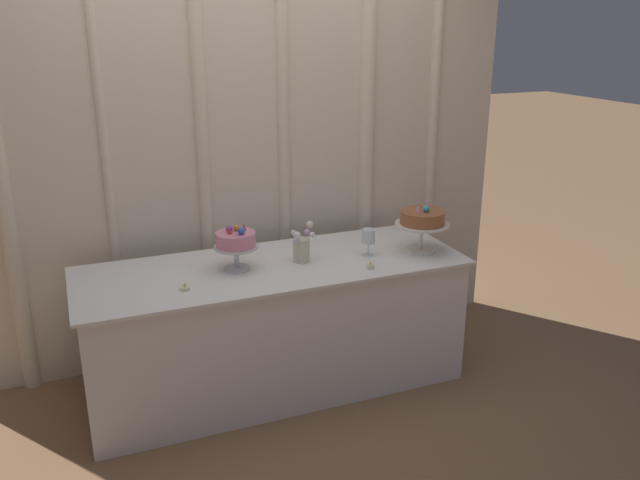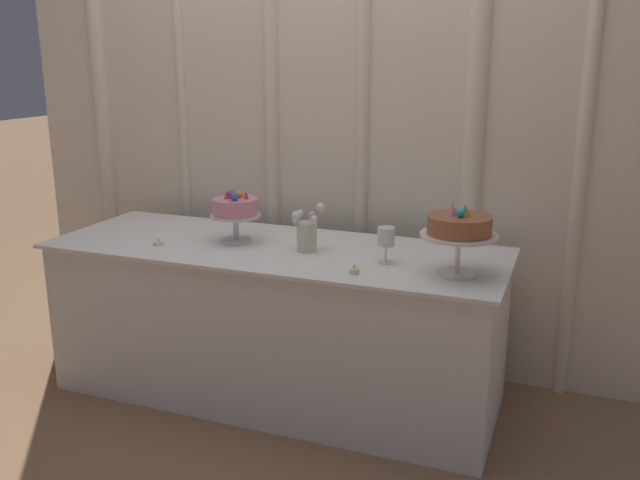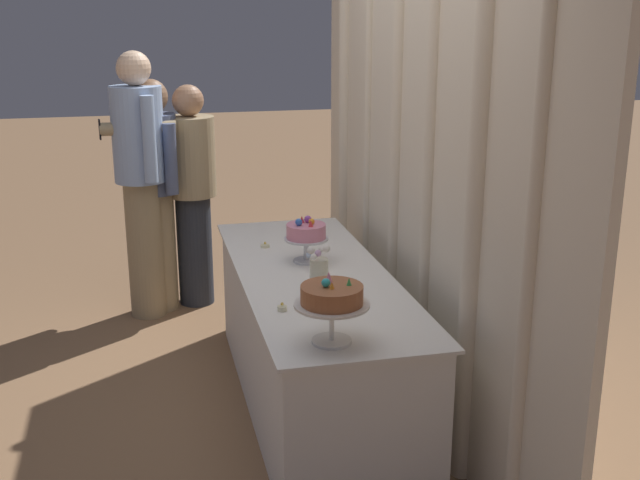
{
  "view_description": "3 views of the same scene",
  "coord_description": "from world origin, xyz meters",
  "views": [
    {
      "loc": [
        -0.99,
        -3.03,
        1.99
      ],
      "look_at": [
        0.3,
        0.16,
        0.81
      ],
      "focal_mm": 36.74,
      "sensor_mm": 36.0,
      "label": 1
    },
    {
      "loc": [
        1.25,
        -2.6,
        1.57
      ],
      "look_at": [
        0.24,
        0.05,
        0.79
      ],
      "focal_mm": 38.36,
      "sensor_mm": 36.0,
      "label": 2
    },
    {
      "loc": [
        3.67,
        -0.73,
        2.02
      ],
      "look_at": [
        0.18,
        0.09,
        0.96
      ],
      "focal_mm": 44.38,
      "sensor_mm": 36.0,
      "label": 3
    }
  ],
  "objects": [
    {
      "name": "flower_vase",
      "position": [
        0.16,
        0.09,
        0.81
      ],
      "size": [
        0.13,
        0.1,
        0.22
      ],
      "color": "beige",
      "rests_on": "cake_table"
    },
    {
      "name": "ground_plane",
      "position": [
        0.0,
        0.0,
        0.0
      ],
      "size": [
        24.0,
        24.0,
        0.0
      ],
      "primitive_type": "plane",
      "color": "#846042"
    },
    {
      "name": "cake_display_nearright",
      "position": [
        0.84,
        -0.02,
        0.91
      ],
      "size": [
        0.3,
        0.3,
        0.29
      ],
      "color": "silver",
      "rests_on": "cake_table"
    },
    {
      "name": "cake_display_nearleft",
      "position": [
        -0.2,
        0.1,
        0.88
      ],
      "size": [
        0.23,
        0.23,
        0.24
      ],
      "color": "silver",
      "rests_on": "cake_table"
    },
    {
      "name": "wine_glass",
      "position": [
        0.53,
        0.04,
        0.84
      ],
      "size": [
        0.07,
        0.07,
        0.15
      ],
      "color": "silver",
      "rests_on": "cake_table"
    },
    {
      "name": "draped_curtain",
      "position": [
        -0.0,
        0.62,
        1.41
      ],
      "size": [
        3.38,
        0.19,
        2.66
      ],
      "color": "beige",
      "rests_on": "ground_plane"
    },
    {
      "name": "tealight_far_left",
      "position": [
        -0.5,
        -0.06,
        0.74
      ],
      "size": [
        0.05,
        0.05,
        0.03
      ],
      "color": "beige",
      "rests_on": "cake_table"
    },
    {
      "name": "cake_table",
      "position": [
        0.0,
        0.1,
        0.36
      ],
      "size": [
        2.08,
        0.75,
        0.73
      ],
      "color": "white",
      "rests_on": "ground_plane"
    },
    {
      "name": "tealight_near_left",
      "position": [
        0.46,
        -0.15,
        0.74
      ],
      "size": [
        0.04,
        0.04,
        0.04
      ],
      "color": "beige",
      "rests_on": "cake_table"
    }
  ]
}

